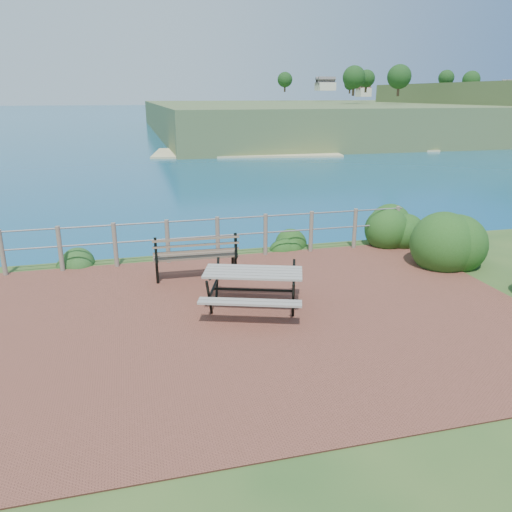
% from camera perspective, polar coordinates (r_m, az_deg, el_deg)
% --- Properties ---
extents(ground, '(10.00, 7.00, 0.12)m').
position_cam_1_polar(ground, '(8.71, -0.44, -7.11)').
color(ground, brown).
rests_on(ground, ground).
extents(ocean, '(1200.00, 1200.00, 0.00)m').
position_cam_1_polar(ocean, '(207.70, -14.31, 16.46)').
color(ocean, '#145F78').
rests_on(ocean, ground).
extents(safety_railing, '(9.40, 0.10, 1.00)m').
position_cam_1_polar(safety_railing, '(11.59, -4.41, 2.33)').
color(safety_railing, '#6B5B4C').
rests_on(safety_railing, ground).
extents(distant_bay, '(290.00, 232.36, 24.00)m').
position_cam_1_polar(distant_bay, '(273.57, 26.51, 15.12)').
color(distant_bay, '#4B6432').
rests_on(distant_bay, ground).
extents(picnic_table, '(1.85, 1.42, 0.72)m').
position_cam_1_polar(picnic_table, '(8.83, -0.32, -3.46)').
color(picnic_table, gray).
rests_on(picnic_table, ground).
extents(park_bench, '(1.75, 0.49, 0.98)m').
position_cam_1_polar(park_bench, '(10.39, -6.94, 0.80)').
color(park_bench, brown).
rests_on(park_bench, ground).
extents(shrub_right_front, '(1.46, 1.46, 2.07)m').
position_cam_1_polar(shrub_right_front, '(12.31, 20.59, -0.65)').
color(shrub_right_front, '#1D4314').
rests_on(shrub_right_front, ground).
extents(shrub_right_edge, '(1.20, 1.20, 1.70)m').
position_cam_1_polar(shrub_right_edge, '(13.54, 15.27, 1.52)').
color(shrub_right_edge, '#1D4314').
rests_on(shrub_right_edge, ground).
extents(shrub_lip_west, '(0.79, 0.79, 0.54)m').
position_cam_1_polar(shrub_lip_west, '(12.14, -20.33, -0.87)').
color(shrub_lip_west, '#1C4A1B').
rests_on(shrub_lip_west, ground).
extents(shrub_lip_east, '(0.83, 0.83, 0.60)m').
position_cam_1_polar(shrub_lip_east, '(12.57, 3.19, 0.89)').
color(shrub_lip_east, '#1D4314').
rests_on(shrub_lip_east, ground).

